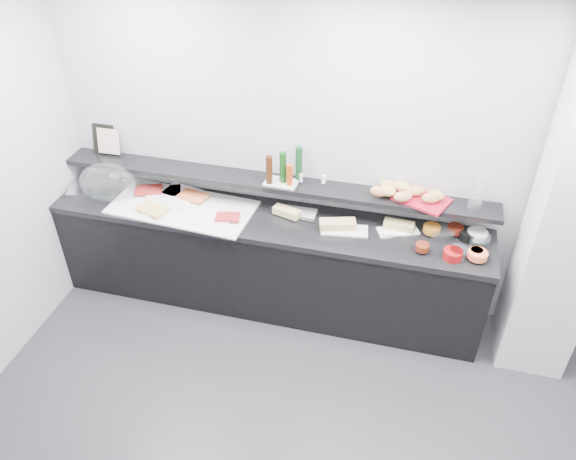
% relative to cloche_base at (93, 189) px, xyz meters
% --- Properties ---
extents(back_wall, '(5.00, 0.02, 2.70)m').
position_rel_cloche_base_xyz_m(back_wall, '(2.27, 0.29, 0.43)').
color(back_wall, '#AAACB1').
rests_on(back_wall, ground).
extents(ceiling, '(5.00, 5.00, 0.00)m').
position_rel_cloche_base_xyz_m(ceiling, '(2.27, -1.71, 1.78)').
color(ceiling, white).
rests_on(ceiling, back_wall).
extents(column, '(0.50, 0.50, 2.70)m').
position_rel_cloche_base_xyz_m(column, '(3.77, -0.06, 0.43)').
color(column, silver).
rests_on(column, ground).
extents(buffet_cabinet, '(3.60, 0.60, 0.85)m').
position_rel_cloche_base_xyz_m(buffet_cabinet, '(1.57, -0.01, -0.50)').
color(buffet_cabinet, black).
rests_on(buffet_cabinet, ground).
extents(counter_top, '(3.62, 0.62, 0.05)m').
position_rel_cloche_base_xyz_m(counter_top, '(1.57, -0.01, -0.05)').
color(counter_top, black).
rests_on(counter_top, buffet_cabinet).
extents(wall_shelf, '(3.60, 0.25, 0.04)m').
position_rel_cloche_base_xyz_m(wall_shelf, '(1.57, 0.16, 0.21)').
color(wall_shelf, black).
rests_on(wall_shelf, back_wall).
extents(cloche_base, '(0.44, 0.34, 0.04)m').
position_rel_cloche_base_xyz_m(cloche_base, '(0.00, 0.00, 0.00)').
color(cloche_base, silver).
rests_on(cloche_base, counter_top).
extents(cloche_dome, '(0.52, 0.37, 0.34)m').
position_rel_cloche_base_xyz_m(cloche_dome, '(0.18, -0.02, 0.11)').
color(cloche_dome, white).
rests_on(cloche_dome, cloche_base).
extents(linen_runner, '(1.22, 0.64, 0.01)m').
position_rel_cloche_base_xyz_m(linen_runner, '(0.86, -0.05, -0.01)').
color(linen_runner, silver).
rests_on(linen_runner, counter_top).
extents(platter_meat_a, '(0.35, 0.30, 0.01)m').
position_rel_cloche_base_xyz_m(platter_meat_a, '(0.61, 0.11, 0.00)').
color(platter_meat_a, white).
rests_on(platter_meat_a, linen_runner).
extents(food_meat_a, '(0.27, 0.22, 0.02)m').
position_rel_cloche_base_xyz_m(food_meat_a, '(0.49, 0.08, 0.02)').
color(food_meat_a, maroon).
rests_on(food_meat_a, platter_meat_a).
extents(platter_salmon, '(0.34, 0.27, 0.01)m').
position_rel_cloche_base_xyz_m(platter_salmon, '(0.77, 0.14, 0.00)').
color(platter_salmon, white).
rests_on(platter_salmon, linen_runner).
extents(food_salmon, '(0.26, 0.20, 0.02)m').
position_rel_cloche_base_xyz_m(food_salmon, '(0.90, 0.09, 0.02)').
color(food_salmon, orange).
rests_on(food_salmon, platter_salmon).
extents(platter_cheese, '(0.26, 0.18, 0.01)m').
position_rel_cloche_base_xyz_m(platter_cheese, '(0.72, -0.19, 0.00)').
color(platter_cheese, silver).
rests_on(platter_cheese, linen_runner).
extents(food_cheese, '(0.28, 0.23, 0.02)m').
position_rel_cloche_base_xyz_m(food_cheese, '(0.66, -0.19, 0.02)').
color(food_cheese, '#DFB257').
rests_on(food_cheese, platter_cheese).
extents(platter_meat_b, '(0.40, 0.32, 0.01)m').
position_rel_cloche_base_xyz_m(platter_meat_b, '(1.12, -0.14, 0.00)').
color(platter_meat_b, white).
rests_on(platter_meat_b, linen_runner).
extents(food_meat_b, '(0.21, 0.16, 0.02)m').
position_rel_cloche_base_xyz_m(food_meat_b, '(1.29, -0.14, 0.02)').
color(food_meat_b, maroon).
rests_on(food_meat_b, platter_meat_b).
extents(sandwich_plate_left, '(0.32, 0.14, 0.01)m').
position_rel_cloche_base_xyz_m(sandwich_plate_left, '(1.80, 0.12, -0.01)').
color(sandwich_plate_left, white).
rests_on(sandwich_plate_left, counter_top).
extents(sandwich_food_left, '(0.24, 0.14, 0.06)m').
position_rel_cloche_base_xyz_m(sandwich_food_left, '(1.73, 0.05, 0.02)').
color(sandwich_food_left, '#DCC173').
rests_on(sandwich_food_left, sandwich_plate_left).
extents(tongs_left, '(0.16, 0.03, 0.01)m').
position_rel_cloche_base_xyz_m(tongs_left, '(1.88, 0.01, -0.00)').
color(tongs_left, '#AFB2B6').
rests_on(tongs_left, sandwich_plate_left).
extents(sandwich_plate_mid, '(0.38, 0.20, 0.01)m').
position_rel_cloche_base_xyz_m(sandwich_plate_mid, '(2.22, -0.03, -0.01)').
color(sandwich_plate_mid, white).
rests_on(sandwich_plate_mid, counter_top).
extents(sandwich_food_mid, '(0.30, 0.19, 0.06)m').
position_rel_cloche_base_xyz_m(sandwich_food_mid, '(2.16, -0.02, 0.02)').
color(sandwich_food_mid, tan).
rests_on(sandwich_food_mid, sandwich_plate_mid).
extents(tongs_mid, '(0.16, 0.05, 0.01)m').
position_rel_cloche_base_xyz_m(tongs_mid, '(2.13, -0.09, -0.00)').
color(tongs_mid, '#A9ABB0').
rests_on(tongs_mid, sandwich_plate_mid).
extents(sandwich_plate_right, '(0.35, 0.25, 0.01)m').
position_rel_cloche_base_xyz_m(sandwich_plate_right, '(2.62, 0.06, -0.01)').
color(sandwich_plate_right, white).
rests_on(sandwich_plate_right, counter_top).
extents(sandwich_food_right, '(0.24, 0.10, 0.06)m').
position_rel_cloche_base_xyz_m(sandwich_food_right, '(2.63, 0.09, 0.02)').
color(sandwich_food_right, tan).
rests_on(sandwich_food_right, sandwich_plate_right).
extents(tongs_right, '(0.16, 0.04, 0.01)m').
position_rel_cloche_base_xyz_m(tongs_right, '(2.58, -0.03, -0.00)').
color(tongs_right, '#ACAEB3').
rests_on(tongs_right, sandwich_plate_right).
extents(bowl_glass_fruit, '(0.20, 0.20, 0.07)m').
position_rel_cloche_base_xyz_m(bowl_glass_fruit, '(2.96, 0.08, 0.02)').
color(bowl_glass_fruit, white).
rests_on(bowl_glass_fruit, counter_top).
extents(fill_glass_fruit, '(0.15, 0.15, 0.05)m').
position_rel_cloche_base_xyz_m(fill_glass_fruit, '(2.88, 0.10, 0.03)').
color(fill_glass_fruit, '#C6711B').
rests_on(fill_glass_fruit, bowl_glass_fruit).
extents(bowl_black_jam, '(0.17, 0.17, 0.07)m').
position_rel_cloche_base_xyz_m(bowl_black_jam, '(3.16, 0.11, 0.02)').
color(bowl_black_jam, black).
rests_on(bowl_black_jam, counter_top).
extents(fill_black_jam, '(0.16, 0.16, 0.05)m').
position_rel_cloche_base_xyz_m(fill_black_jam, '(3.06, 0.15, 0.03)').
color(fill_black_jam, '#5A190C').
rests_on(fill_black_jam, bowl_black_jam).
extents(bowl_glass_cream, '(0.20, 0.20, 0.07)m').
position_rel_cloche_base_xyz_m(bowl_glass_cream, '(3.24, 0.07, 0.02)').
color(bowl_glass_cream, white).
rests_on(bowl_glass_cream, counter_top).
extents(fill_glass_cream, '(0.20, 0.20, 0.05)m').
position_rel_cloche_base_xyz_m(fill_glass_cream, '(3.22, 0.12, 0.03)').
color(fill_glass_cream, white).
rests_on(fill_glass_cream, bowl_glass_cream).
extents(bowl_red_jam, '(0.15, 0.15, 0.07)m').
position_rel_cloche_base_xyz_m(bowl_red_jam, '(3.04, -0.17, 0.02)').
color(bowl_red_jam, maroon).
rests_on(bowl_red_jam, counter_top).
extents(fill_red_jam, '(0.12, 0.12, 0.05)m').
position_rel_cloche_base_xyz_m(fill_red_jam, '(2.82, -0.15, 0.03)').
color(fill_red_jam, '#5D1E0D').
rests_on(fill_red_jam, bowl_red_jam).
extents(bowl_glass_salmon, '(0.18, 0.18, 0.07)m').
position_rel_cloche_base_xyz_m(bowl_glass_salmon, '(3.08, -0.14, 0.02)').
color(bowl_glass_salmon, silver).
rests_on(bowl_glass_salmon, counter_top).
extents(fill_glass_salmon, '(0.18, 0.18, 0.05)m').
position_rel_cloche_base_xyz_m(fill_glass_salmon, '(3.22, -0.14, 0.03)').
color(fill_glass_salmon, '#FF703E').
rests_on(fill_glass_salmon, bowl_glass_salmon).
extents(bowl_black_fruit, '(0.14, 0.14, 0.07)m').
position_rel_cloche_base_xyz_m(bowl_black_fruit, '(3.21, -0.11, 0.02)').
color(bowl_black_fruit, black).
rests_on(bowl_black_fruit, counter_top).
extents(fill_black_fruit, '(0.11, 0.11, 0.05)m').
position_rel_cloche_base_xyz_m(fill_black_fruit, '(3.21, -0.12, 0.03)').
color(fill_black_fruit, orange).
rests_on(fill_black_fruit, bowl_black_fruit).
extents(framed_print, '(0.21, 0.08, 0.26)m').
position_rel_cloche_base_xyz_m(framed_print, '(0.03, 0.26, 0.36)').
color(framed_print, black).
rests_on(framed_print, wall_shelf).
extents(print_art, '(0.20, 0.06, 0.22)m').
position_rel_cloche_base_xyz_m(print_art, '(0.10, 0.23, 0.36)').
color(print_art, '#D1A297').
rests_on(print_art, framed_print).
extents(condiment_tray, '(0.27, 0.18, 0.01)m').
position_rel_cloche_base_xyz_m(condiment_tray, '(1.66, 0.14, 0.24)').
color(condiment_tray, silver).
rests_on(condiment_tray, wall_shelf).
extents(bottle_green_a, '(0.07, 0.07, 0.26)m').
position_rel_cloche_base_xyz_m(bottle_green_a, '(1.67, 0.15, 0.37)').
color(bottle_green_a, '#113C10').
rests_on(bottle_green_a, condiment_tray).
extents(bottle_brown, '(0.06, 0.06, 0.24)m').
position_rel_cloche_base_xyz_m(bottle_brown, '(1.57, 0.11, 0.36)').
color(bottle_brown, '#371A0A').
rests_on(bottle_brown, condiment_tray).
extents(bottle_green_b, '(0.07, 0.07, 0.28)m').
position_rel_cloche_base_xyz_m(bottle_green_b, '(1.78, 0.23, 0.38)').
color(bottle_green_b, '#103D19').
rests_on(bottle_green_b, condiment_tray).
extents(bottle_hot, '(0.05, 0.05, 0.18)m').
position_rel_cloche_base_xyz_m(bottle_hot, '(1.73, 0.12, 0.33)').
color(bottle_hot, '#B13A0C').
rests_on(bottle_hot, condiment_tray).
extents(shaker_salt, '(0.03, 0.03, 0.07)m').
position_rel_cloche_base_xyz_m(shaker_salt, '(1.81, 0.18, 0.28)').
color(shaker_salt, silver).
rests_on(shaker_salt, condiment_tray).
extents(shaker_pepper, '(0.04, 0.04, 0.07)m').
position_rel_cloche_base_xyz_m(shaker_pepper, '(1.99, 0.21, 0.28)').
color(shaker_pepper, white).
rests_on(shaker_pepper, condiment_tray).
extents(bread_tray, '(0.47, 0.41, 0.02)m').
position_rel_cloche_base_xyz_m(bread_tray, '(2.77, 0.17, 0.24)').
color(bread_tray, '#A81227').
rests_on(bread_tray, wall_shelf).
extents(bread_roll_nw, '(0.15, 0.11, 0.08)m').
position_rel_cloche_base_xyz_m(bread_roll_nw, '(2.50, 0.23, 0.29)').
color(bread_roll_nw, '#C2894A').
rests_on(bread_roll_nw, bread_tray).
extents(bread_roll_n, '(0.17, 0.13, 0.08)m').
position_rel_cloche_base_xyz_m(bread_roll_n, '(2.60, 0.24, 0.29)').
color(bread_roll_n, tan).
rests_on(bread_roll_n, bread_tray).
extents(bread_roll_ne, '(0.17, 0.14, 0.08)m').
position_rel_cloche_base_xyz_m(bread_roll_ne, '(2.71, 0.19, 0.29)').
color(bread_roll_ne, '#B08943').
rests_on(bread_roll_ne, bread_tray).
extents(bread_roll_sw, '(0.15, 0.11, 0.08)m').
position_rel_cloche_base_xyz_m(bread_roll_sw, '(2.44, 0.12, 0.29)').
color(bread_roll_sw, '#B56F45').
rests_on(bread_roll_sw, bread_tray).
extents(bread_roll_s, '(0.17, 0.14, 0.08)m').
position_rel_cloche_base_xyz_m(bread_roll_s, '(2.63, 0.09, 0.29)').
color(bread_roll_s, '#BB7D47').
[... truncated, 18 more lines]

